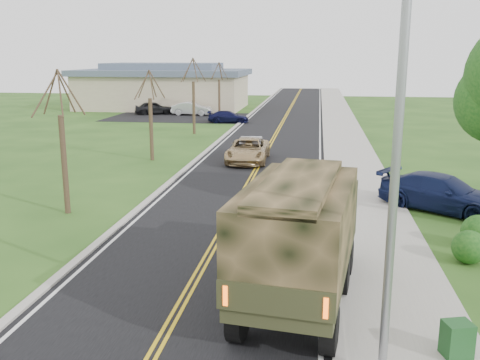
% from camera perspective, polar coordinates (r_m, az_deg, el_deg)
% --- Properties ---
extents(ground, '(160.00, 160.00, 0.00)m').
position_cam_1_polar(ground, '(13.10, -8.83, -17.32)').
color(ground, '#254617').
rests_on(ground, ground).
extents(road, '(8.00, 120.00, 0.01)m').
position_cam_1_polar(road, '(51.30, 4.32, 5.74)').
color(road, black).
rests_on(road, ground).
extents(curb_right, '(0.30, 120.00, 0.12)m').
position_cam_1_polar(curb_right, '(51.17, 8.98, 5.66)').
color(curb_right, '#9E998E').
rests_on(curb_right, ground).
extents(sidewalk_right, '(3.20, 120.00, 0.10)m').
position_cam_1_polar(sidewalk_right, '(51.23, 10.95, 5.58)').
color(sidewalk_right, '#9E998E').
rests_on(sidewalk_right, ground).
extents(curb_left, '(0.30, 120.00, 0.10)m').
position_cam_1_polar(curb_left, '(51.74, -0.29, 5.89)').
color(curb_left, '#9E998E').
rests_on(curb_left, ground).
extents(street_light, '(1.65, 0.22, 8.00)m').
position_cam_1_polar(street_light, '(10.57, 15.69, 0.77)').
color(street_light, gray).
rests_on(street_light, ground).
extents(bare_tree_a, '(1.93, 2.26, 6.08)m').
position_cam_1_polar(bare_tree_a, '(23.60, -18.32, 2.78)').
color(bare_tree_a, '#38281C').
rests_on(bare_tree_a, ground).
extents(bare_tree_b, '(1.83, 2.14, 5.73)m').
position_cam_1_polar(bare_tree_b, '(34.64, -9.49, 6.14)').
color(bare_tree_b, '#38281C').
rests_on(bare_tree_b, ground).
extents(bare_tree_c, '(2.04, 2.39, 6.42)m').
position_cam_1_polar(bare_tree_c, '(46.13, -4.97, 8.36)').
color(bare_tree_c, '#38281C').
rests_on(bare_tree_c, ground).
extents(bare_tree_d, '(1.88, 2.20, 5.91)m').
position_cam_1_polar(bare_tree_d, '(57.86, -2.23, 9.14)').
color(bare_tree_d, '#38281C').
rests_on(bare_tree_d, ground).
extents(commercial_building, '(25.50, 21.50, 5.65)m').
position_cam_1_polar(commercial_building, '(69.62, -8.11, 9.81)').
color(commercial_building, tan).
rests_on(commercial_building, ground).
extents(military_truck, '(3.41, 7.48, 3.60)m').
position_cam_1_polar(military_truck, '(14.41, 6.57, -5.31)').
color(military_truck, black).
rests_on(military_truck, ground).
extents(suv_champagne, '(2.51, 5.34, 1.48)m').
position_cam_1_polar(suv_champagne, '(33.87, 0.86, 3.19)').
color(suv_champagne, tan).
rests_on(suv_champagne, ground).
extents(sedan_silver, '(1.62, 4.13, 1.34)m').
position_cam_1_polar(sedan_silver, '(35.20, 1.14, 3.45)').
color(sedan_silver, '#A2A2A7').
rests_on(sedan_silver, ground).
extents(pickup_navy, '(5.75, 4.84, 1.58)m').
position_cam_1_polar(pickup_navy, '(24.74, 20.75, -1.32)').
color(pickup_navy, '#10183C').
rests_on(pickup_navy, ground).
extents(utility_box_near, '(0.72, 0.65, 0.80)m').
position_cam_1_polar(utility_box_near, '(13.21, 22.15, -15.45)').
color(utility_box_near, '#1A4A1F').
rests_on(utility_box_near, sidewalk_right).
extents(lot_car_dark, '(4.64, 3.23, 1.47)m').
position_cam_1_polar(lot_car_dark, '(62.30, -9.18, 7.59)').
color(lot_car_dark, black).
rests_on(lot_car_dark, ground).
extents(lot_car_silver, '(4.59, 1.78, 1.49)m').
position_cam_1_polar(lot_car_silver, '(60.86, -5.16, 7.59)').
color(lot_car_silver, silver).
rests_on(lot_car_silver, ground).
extents(lot_car_navy, '(4.20, 1.98, 1.19)m').
position_cam_1_polar(lot_car_navy, '(53.88, -1.26, 6.76)').
color(lot_car_navy, black).
rests_on(lot_car_navy, ground).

